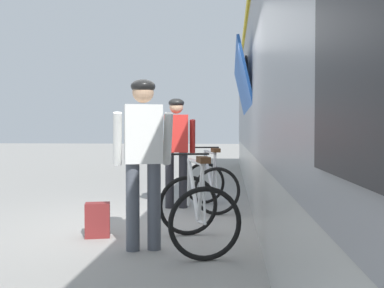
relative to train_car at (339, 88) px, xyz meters
The scene contains 7 objects.
ground_plane 3.89m from the train_car, 146.96° to the right, with size 80.00×80.00×0.00m, color gray.
train_car is the anchor object (origin of this frame).
cyclist_near_in_red 2.89m from the train_car, 167.68° to the right, with size 0.63×0.35×1.76m.
cyclist_far_in_white 4.17m from the train_car, 131.51° to the right, with size 0.66×0.43×1.76m.
bicycle_near_silver 2.72m from the train_car, 163.09° to the right, with size 0.95×1.21×0.99m.
bicycle_far_white 3.93m from the train_car, 126.96° to the right, with size 0.96×1.22×0.99m.
backpack_on_platform 4.57m from the train_car, 142.42° to the right, with size 0.28×0.18×0.40m, color maroon.
Camera 1 is at (1.02, -5.51, 1.22)m, focal length 39.67 mm.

